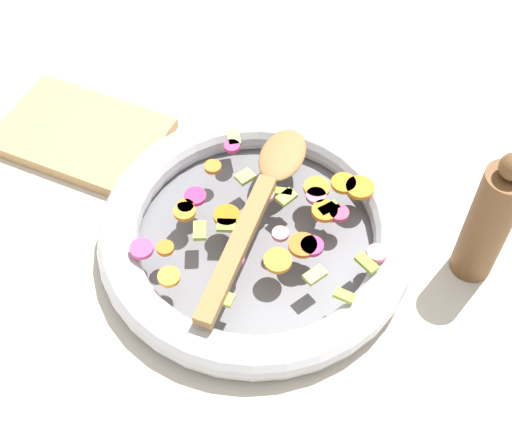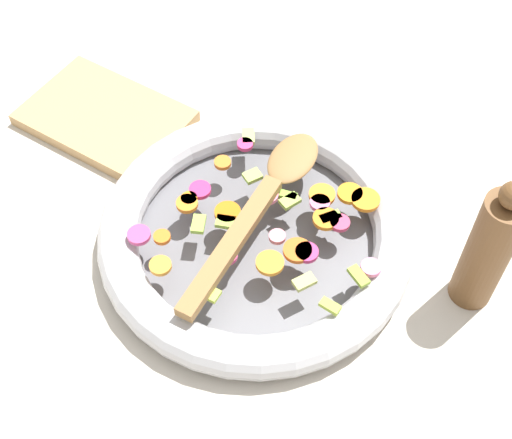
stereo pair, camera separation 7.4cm
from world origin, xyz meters
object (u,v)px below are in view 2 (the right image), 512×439
wooden_spoon (266,198)px  pepper_mill (489,249)px  cutting_board (105,118)px  skillet (256,233)px

wooden_spoon → pepper_mill: bearing=-169.0°
cutting_board → wooden_spoon: bearing=172.4°
wooden_spoon → cutting_board: bearing=-7.6°
wooden_spoon → pepper_mill: pepper_mill is taller
skillet → cutting_board: (0.29, -0.06, -0.01)m
skillet → pepper_mill: pepper_mill is taller
wooden_spoon → pepper_mill: (-0.26, -0.05, 0.03)m
skillet → pepper_mill: (-0.25, -0.08, 0.07)m
pepper_mill → cutting_board: (0.55, 0.01, -0.08)m
skillet → pepper_mill: 0.27m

